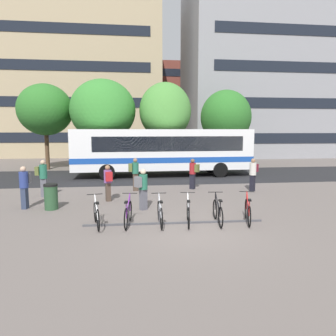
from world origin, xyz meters
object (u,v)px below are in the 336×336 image
city_bus (162,150)px  parked_bicycle_red_5 (248,212)px  parked_bicycle_silver_2 (160,214)px  commuter_olive_pack_1 (43,176)px  street_tree_1 (45,110)px  parked_bicycle_black_4 (218,212)px  commuter_maroon_pack_2 (253,172)px  commuter_olive_pack_5 (193,172)px  street_tree_0 (165,111)px  parked_bicycle_white_3 (188,213)px  street_tree_3 (103,111)px  commuter_grey_pack_0 (24,184)px  commuter_red_pack_6 (108,181)px  trash_bin (51,197)px  commuter_olive_pack_3 (135,172)px  commuter_grey_pack_4 (143,187)px  parked_bicycle_white_0 (97,215)px  parked_bicycle_purple_1 (128,214)px  street_tree_2 (226,117)px

city_bus → parked_bicycle_red_5: size_ratio=7.22×
parked_bicycle_silver_2 → commuter_olive_pack_1: 7.10m
street_tree_1 → parked_bicycle_black_4: bearing=-58.2°
commuter_maroon_pack_2 → commuter_olive_pack_5: bearing=-58.1°
city_bus → parked_bicycle_silver_2: size_ratio=7.00×
street_tree_0 → street_tree_1: (-9.34, 1.33, 0.11)m
parked_bicycle_white_3 → commuter_maroon_pack_2: 6.73m
commuter_maroon_pack_2 → street_tree_3: 13.11m
parked_bicycle_black_4 → street_tree_1: (-9.58, 15.45, 4.33)m
commuter_grey_pack_0 → commuter_red_pack_6: size_ratio=1.07×
street_tree_3 → trash_bin: bearing=-95.1°
parked_bicycle_black_4 → commuter_olive_pack_1: commuter_olive_pack_1 is taller
commuter_olive_pack_3 → parked_bicycle_red_5: bearing=-61.1°
parked_bicycle_silver_2 → trash_bin: 4.84m
parked_bicycle_black_4 → street_tree_0: size_ratio=0.25×
commuter_grey_pack_4 → parked_bicycle_white_0: bearing=-167.0°
parked_bicycle_purple_1 → commuter_grey_pack_0: 4.96m
parked_bicycle_black_4 → street_tree_2: (5.65, 17.38, 3.91)m
city_bus → parked_bicycle_white_0: city_bus is taller
commuter_olive_pack_5 → parked_bicycle_red_5: bearing=132.4°
city_bus → parked_bicycle_black_4: bearing=93.1°
street_tree_3 → commuter_olive_pack_5: bearing=-57.5°
parked_bicycle_red_5 → commuter_olive_pack_1: (-8.11, 5.01, 0.63)m
parked_bicycle_black_4 → parked_bicycle_red_5: same height
parked_bicycle_red_5 → parked_bicycle_white_0: bearing=103.5°
city_bus → street_tree_2: size_ratio=1.79×
parked_bicycle_red_5 → commuter_grey_pack_4: commuter_grey_pack_4 is taller
city_bus → parked_bicycle_white_0: (-3.23, -10.79, -1.39)m
parked_bicycle_black_4 → parked_bicycle_white_0: bearing=93.2°
parked_bicycle_black_4 → commuter_olive_pack_1: (-7.06, 4.98, 0.63)m
commuter_olive_pack_3 → street_tree_0: 9.29m
commuter_olive_pack_1 → commuter_olive_pack_3: size_ratio=1.03×
city_bus → trash_bin: 9.96m
parked_bicycle_white_0 → trash_bin: bearing=28.4°
commuter_grey_pack_0 → street_tree_0: street_tree_0 is taller
street_tree_0 → street_tree_2: street_tree_0 is taller
parked_bicycle_black_4 → parked_bicycle_red_5: size_ratio=1.03×
parked_bicycle_white_0 → commuter_olive_pack_5: commuter_olive_pack_5 is taller
street_tree_1 → parked_bicycle_white_3: bearing=-60.9°
parked_bicycle_red_5 → commuter_olive_pack_1: size_ratio=0.95×
parked_bicycle_purple_1 → commuter_grey_pack_0: (-4.15, 2.66, 0.61)m
city_bus → parked_bicycle_black_4: (0.82, -10.93, -1.39)m
parked_bicycle_white_3 → commuter_red_pack_6: (-2.92, 3.67, 0.55)m
street_tree_0 → commuter_olive_pack_1: bearing=-126.7°
parked_bicycle_purple_1 → commuter_olive_pack_1: bearing=47.1°
commuter_grey_pack_4 → commuter_olive_pack_5: 4.92m
commuter_grey_pack_4 → street_tree_1: bearing=80.7°
parked_bicycle_purple_1 → commuter_olive_pack_5: 6.82m
street_tree_3 → city_bus: bearing=-40.6°
parked_bicycle_purple_1 → street_tree_0: street_tree_0 is taller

